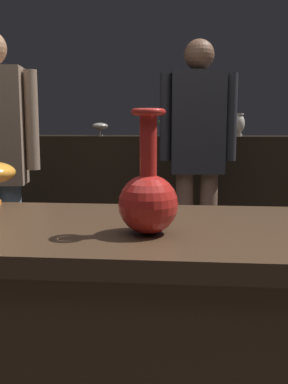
{
  "coord_description": "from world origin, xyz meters",
  "views": [
    {
      "loc": [
        0.12,
        -1.19,
        1.08
      ],
      "look_at": [
        0.01,
        -0.05,
        0.9
      ],
      "focal_mm": 41.57,
      "sensor_mm": 36.0,
      "label": 1
    }
  ],
  "objects_px": {
    "vase_centerpiece": "(148,197)",
    "visitor_center_back": "(197,149)",
    "shelf_vase_right": "(238,124)",
    "shelf_vase_center": "(169,123)",
    "shelf_vase_left": "(100,126)"
  },
  "relations": [
    {
      "from": "visitor_center_back",
      "to": "vase_centerpiece",
      "type": "bearing_deg",
      "value": 80.65
    },
    {
      "from": "vase_centerpiece",
      "to": "shelf_vase_center",
      "type": "xyz_separation_m",
      "value": [
        -0.03,
        2.23,
        0.19
      ]
    },
    {
      "from": "vase_centerpiece",
      "to": "shelf_vase_left",
      "type": "bearing_deg",
      "value": 103.8
    },
    {
      "from": "vase_centerpiece",
      "to": "shelf_vase_center",
      "type": "distance_m",
      "value": 2.23
    },
    {
      "from": "shelf_vase_center",
      "to": "shelf_vase_left",
      "type": "xyz_separation_m",
      "value": [
        -0.52,
        0.01,
        -0.02
      ]
    },
    {
      "from": "shelf_vase_center",
      "to": "shelf_vase_left",
      "type": "relative_size",
      "value": 1.41
    },
    {
      "from": "shelf_vase_right",
      "to": "shelf_vase_left",
      "type": "height_order",
      "value": "shelf_vase_right"
    },
    {
      "from": "vase_centerpiece",
      "to": "shelf_vase_center",
      "type": "height_order",
      "value": "shelf_vase_center"
    },
    {
      "from": "visitor_center_back",
      "to": "shelf_vase_right",
      "type": "bearing_deg",
      "value": -118.39
    },
    {
      "from": "shelf_vase_right",
      "to": "visitor_center_back",
      "type": "relative_size",
      "value": 0.11
    },
    {
      "from": "vase_centerpiece",
      "to": "visitor_center_back",
      "type": "relative_size",
      "value": 0.2
    },
    {
      "from": "vase_centerpiece",
      "to": "visitor_center_back",
      "type": "height_order",
      "value": "visitor_center_back"
    },
    {
      "from": "vase_centerpiece",
      "to": "shelf_vase_right",
      "type": "height_order",
      "value": "shelf_vase_right"
    },
    {
      "from": "shelf_vase_center",
      "to": "visitor_center_back",
      "type": "distance_m",
      "value": 0.63
    },
    {
      "from": "shelf_vase_center",
      "to": "visitor_center_back",
      "type": "height_order",
      "value": "visitor_center_back"
    }
  ]
}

